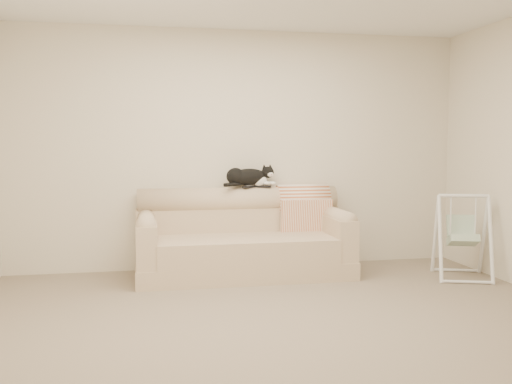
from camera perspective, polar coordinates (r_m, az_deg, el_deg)
ground_plane at (r=4.55m, az=2.53°, el=-12.74°), size 5.00×5.00×0.00m
room_shell at (r=4.33m, az=2.61°, el=6.87°), size 5.04×4.04×2.60m
sofa at (r=6.00m, az=-1.34°, el=-4.94°), size 2.20×0.93×0.90m
remote_a at (r=6.16m, az=-0.63°, el=0.57°), size 0.18×0.14×0.03m
remote_b at (r=6.20m, az=0.72°, el=0.57°), size 0.18×0.10×0.02m
tuxedo_cat at (r=6.17m, az=-0.73°, el=1.53°), size 0.61×0.35×0.24m
throw_blanket at (r=6.32m, az=4.72°, el=-1.02°), size 0.57×0.38×0.58m
baby_swing at (r=6.21m, az=19.93°, el=-4.15°), size 0.67×0.70×0.87m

